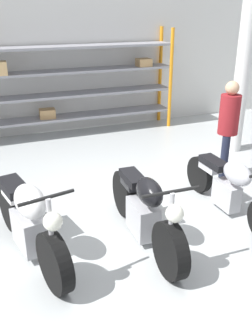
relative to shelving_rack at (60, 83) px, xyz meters
name	(u,v)px	position (x,y,z in m)	size (l,w,h in m)	color
ground_plane	(137,228)	(0.04, -4.19, -1.16)	(30.00, 30.00, 0.00)	#B2B7B7
back_wall	(56,50)	(0.04, 0.37, 0.64)	(30.00, 0.08, 3.60)	silver
shelving_rack	(60,83)	(0.00, 0.00, 0.00)	(5.07, 0.63, 2.24)	orange
support_pillar	(244,58)	(2.99, -2.21, 0.64)	(0.28, 0.28, 3.60)	silver
motorcycle_white	(29,221)	(-1.32, -4.26, -0.70)	(0.69, 2.02, 1.05)	black
motorcycle_black	(145,211)	(0.01, -4.47, -0.74)	(0.63, 2.03, 1.00)	black
motorcycle_silver	(232,186)	(1.37, -4.31, -0.73)	(0.60, 2.05, 0.92)	black
person_browsing	(228,124)	(1.99, -3.28, -0.20)	(0.45, 0.45, 1.63)	#1E2338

